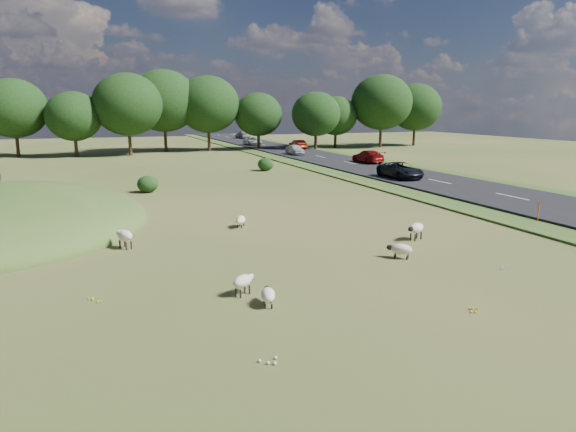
% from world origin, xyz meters
% --- Properties ---
extents(ground, '(160.00, 160.00, 0.00)m').
position_xyz_m(ground, '(0.00, 20.00, 0.00)').
color(ground, '#39591C').
rests_on(ground, ground).
extents(road, '(8.00, 150.00, 0.25)m').
position_xyz_m(road, '(20.00, 30.00, 0.12)').
color(road, black).
rests_on(road, ground).
extents(treeline, '(96.28, 14.66, 11.70)m').
position_xyz_m(treeline, '(-1.06, 55.44, 6.57)').
color(treeline, black).
rests_on(treeline, ground).
extents(shrubs, '(25.96, 11.45, 1.44)m').
position_xyz_m(shrubs, '(-4.02, 26.67, 0.68)').
color(shrubs, black).
rests_on(shrubs, ground).
extents(marker_post, '(0.06, 0.06, 1.20)m').
position_xyz_m(marker_post, '(15.85, 1.81, 0.60)').
color(marker_post, '#D8590C').
rests_on(marker_post, ground).
extents(sheep_0, '(0.66, 1.07, 0.59)m').
position_xyz_m(sheep_0, '(-1.85, -4.38, 0.37)').
color(sheep_0, beige).
rests_on(sheep_0, ground).
extents(sheep_1, '(0.84, 1.10, 0.62)m').
position_xyz_m(sheep_1, '(0.30, 6.62, 0.39)').
color(sheep_1, beige).
rests_on(sheep_1, ground).
extents(sheep_2, '(1.19, 0.85, 0.83)m').
position_xyz_m(sheep_2, '(7.43, 1.07, 0.58)').
color(sheep_2, beige).
rests_on(sheep_2, ground).
extents(sheep_3, '(0.99, 0.83, 0.72)m').
position_xyz_m(sheep_3, '(-2.34, -3.20, 0.50)').
color(sheep_3, beige).
rests_on(sheep_3, ground).
extents(sheep_4, '(1.03, 1.00, 0.63)m').
position_xyz_m(sheep_4, '(5.03, -1.35, 0.40)').
color(sheep_4, beige).
rests_on(sheep_4, ground).
extents(sheep_5, '(0.89, 1.22, 0.85)m').
position_xyz_m(sheep_5, '(-5.70, 4.40, 0.59)').
color(sheep_5, beige).
rests_on(sheep_5, ground).
extents(car_0, '(2.25, 4.88, 1.36)m').
position_xyz_m(car_0, '(18.10, 18.99, 0.93)').
color(car_0, black).
rests_on(car_0, road).
extents(car_1, '(2.14, 4.65, 1.29)m').
position_xyz_m(car_1, '(18.10, 63.17, 0.90)').
color(car_1, silver).
rests_on(car_1, road).
extents(car_2, '(2.11, 5.18, 1.50)m').
position_xyz_m(car_2, '(21.90, 82.61, 1.00)').
color(car_2, '#A5A8AD').
rests_on(car_2, road).
extents(car_3, '(1.42, 4.07, 1.34)m').
position_xyz_m(car_3, '(21.90, 52.48, 0.92)').
color(car_3, maroon).
rests_on(car_3, road).
extents(car_4, '(1.94, 4.78, 1.39)m').
position_xyz_m(car_4, '(21.90, 31.42, 0.94)').
color(car_4, maroon).
rests_on(car_4, road).
extents(car_5, '(1.56, 3.87, 1.32)m').
position_xyz_m(car_5, '(18.10, 43.94, 0.91)').
color(car_5, silver).
rests_on(car_5, road).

